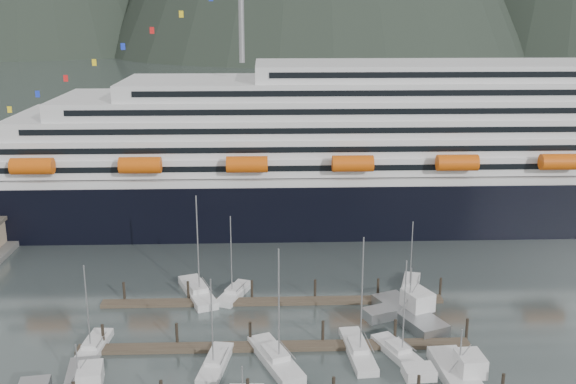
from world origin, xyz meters
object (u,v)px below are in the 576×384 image
(sailboat_a, at_px, (93,348))
(trawler_d, at_px, (457,375))
(cruise_ship, at_px, (450,158))
(sailboat_h, at_px, (398,352))
(sailboat_c, at_px, (215,364))
(sailboat_e, at_px, (198,293))
(sailboat_g, at_px, (410,287))
(trawler_e, at_px, (408,313))
(sailboat_d, at_px, (358,351))
(sailboat_f, at_px, (234,293))
(sailboat_b, at_px, (275,360))

(sailboat_a, distance_m, trawler_d, 43.02)
(cruise_ship, relative_size, sailboat_h, 16.31)
(sailboat_c, distance_m, sailboat_e, 20.61)
(sailboat_a, height_order, sailboat_h, sailboat_h)
(sailboat_c, distance_m, sailboat_g, 34.61)
(trawler_e, bearing_deg, cruise_ship, -43.55)
(sailboat_g, bearing_deg, trawler_e, -176.91)
(sailboat_e, xyz_separation_m, sailboat_g, (31.17, 1.11, -0.06))
(sailboat_a, xyz_separation_m, sailboat_e, (11.12, 15.87, 0.04))
(sailboat_e, xyz_separation_m, sailboat_h, (25.63, -18.18, -0.04))
(sailboat_d, bearing_deg, trawler_d, -128.34)
(sailboat_c, bearing_deg, trawler_e, -55.65)
(sailboat_d, height_order, sailboat_f, sailboat_d)
(sailboat_e, xyz_separation_m, trawler_d, (31.03, -24.45, 0.46))
(sailboat_b, xyz_separation_m, sailboat_c, (-6.98, -0.80, -0.04))
(sailboat_b, relative_size, sailboat_h, 1.18)
(sailboat_f, distance_m, trawler_d, 35.22)
(sailboat_d, distance_m, sailboat_e, 27.40)
(cruise_ship, distance_m, sailboat_d, 60.47)
(trawler_e, bearing_deg, trawler_d, 165.47)
(sailboat_h, xyz_separation_m, trawler_d, (5.40, -6.27, 0.49))
(sailboat_c, height_order, trawler_d, sailboat_c)
(cruise_ship, bearing_deg, trawler_e, -110.87)
(trawler_d, relative_size, trawler_e, 0.93)
(sailboat_g, xyz_separation_m, trawler_d, (-0.14, -25.56, 0.52))
(sailboat_b, relative_size, sailboat_f, 1.19)
(sailboat_d, height_order, sailboat_e, sailboat_e)
(sailboat_f, height_order, sailboat_h, sailboat_h)
(sailboat_d, relative_size, sailboat_h, 1.22)
(sailboat_g, bearing_deg, sailboat_b, 151.96)
(cruise_ship, distance_m, sailboat_a, 78.00)
(sailboat_c, relative_size, sailboat_e, 0.74)
(sailboat_e, distance_m, trawler_d, 39.51)
(sailboat_d, bearing_deg, sailboat_c, 93.35)
(sailboat_d, xyz_separation_m, sailboat_g, (10.30, 18.86, -0.04))
(sailboat_h, bearing_deg, sailboat_f, 27.48)
(cruise_ship, bearing_deg, sailboat_h, -110.50)
(sailboat_b, relative_size, sailboat_g, 1.35)
(sailboat_f, relative_size, trawler_d, 1.04)
(trawler_e, bearing_deg, sailboat_f, 47.54)
(sailboat_e, bearing_deg, sailboat_h, -145.65)
(cruise_ship, height_order, sailboat_g, cruise_ship)
(sailboat_a, distance_m, sailboat_f, 22.61)
(cruise_ship, bearing_deg, sailboat_d, -114.95)
(cruise_ship, xyz_separation_m, trawler_d, (-14.87, -60.51, -11.13))
(sailboat_a, relative_size, trawler_e, 0.91)
(sailboat_d, relative_size, trawler_d, 1.28)
(sailboat_b, distance_m, sailboat_c, 7.02)
(sailboat_b, height_order, sailboat_h, sailboat_b)
(sailboat_a, xyz_separation_m, sailboat_h, (36.75, -2.31, 0.01))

